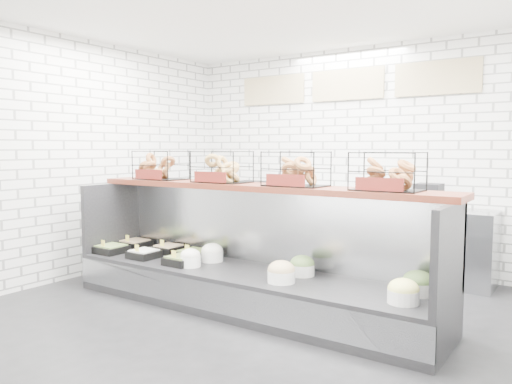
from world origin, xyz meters
The scene contains 5 objects.
ground centered at (0.00, 0.00, 0.00)m, with size 5.50×5.50×0.00m, color black.
room_shell centered at (0.00, 0.60, 2.06)m, with size 5.02×5.51×3.01m.
display_case centered at (-0.01, 0.35, 0.33)m, with size 4.00×0.90×1.20m.
bagel_shelf centered at (0.00, 0.52, 1.38)m, with size 4.10×0.50×0.40m.
prep_counter centered at (-0.01, 2.43, 0.47)m, with size 4.00×0.60×1.20m.
Camera 1 is at (2.88, -3.72, 1.64)m, focal length 35.00 mm.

